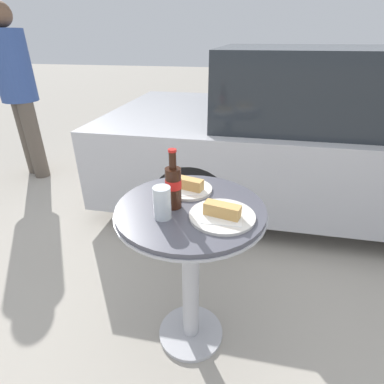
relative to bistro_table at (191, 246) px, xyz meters
The scene contains 8 objects.
ground_plane 0.58m from the bistro_table, ahead, with size 30.00×30.00×0.00m, color #A8A093.
bistro_table is the anchor object (origin of this frame).
cola_bottle_left 0.31m from the bistro_table, 165.21° to the right, with size 0.06×0.06×0.25m.
drinking_glass 0.29m from the bistro_table, 130.21° to the right, with size 0.07×0.07×0.13m.
lunch_plate_near 0.26m from the bistro_table, 24.15° to the right, with size 0.26×0.26×0.06m.
lunch_plate_far 0.26m from the bistro_table, 105.40° to the left, with size 0.21×0.21×0.06m.
parked_car 2.07m from the bistro_table, 55.04° to the left, with size 4.54×1.77×1.32m.
pedestrian 2.73m from the bistro_table, 141.21° to the left, with size 0.34×0.34×1.68m.
Camera 1 is at (0.21, -1.04, 1.40)m, focal length 28.00 mm.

